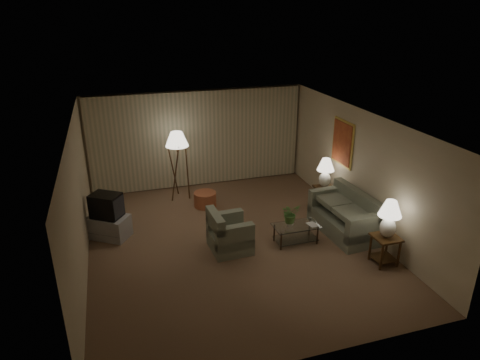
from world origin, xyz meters
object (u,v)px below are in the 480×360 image
Objects in this scene: side_table_far at (324,194)px; crt_tv at (106,206)px; floor_lamp at (178,164)px; ottoman at (205,199)px; armchair at (230,234)px; table_lamp_far at (325,170)px; tv_cabinet at (109,227)px; table_lamp_near at (390,216)px; coffee_table at (296,231)px; vase at (290,223)px; sofa at (343,217)px; side_table_near at (385,245)px.

side_table_far is 5.21m from crt_tv.
floor_lamp is 1.17m from ottoman.
crt_tv is (-5.20, 0.10, 0.37)m from side_table_far.
armchair is 1.25× the size of table_lamp_far.
table_lamp_far is at bearing 32.74° from tv_cabinet.
ottoman is at bearing -2.07° from armchair.
ottoman is (0.53, -0.70, -0.77)m from floor_lamp.
tv_cabinet is 0.52m from crt_tv.
crt_tv is (-5.20, 2.70, -0.29)m from table_lamp_near.
table_lamp_near is 0.79× the size of coffee_table.
floor_lamp is at bearing 152.93° from side_table_far.
table_lamp_far reaches higher than vase.
coffee_table is at bearing -58.07° from ottoman.
ottoman is at bearing 121.93° from coffee_table.
coffee_table is 2.78m from ottoman.
floor_lamp is at bearing 8.07° from armchair.
crt_tv is at bearing -159.02° from ottoman.
ottoman is (-2.67, 2.26, -0.20)m from sofa.
sofa is 1.88× the size of coffee_table.
vase is (-1.35, -0.10, 0.11)m from sofa.
table_lamp_far is at bearing -69.85° from armchair.
tv_cabinet is (-5.05, 1.35, -0.13)m from sofa.
table_lamp_near is at bearing -90.00° from side_table_far.
side_table_far is at bearing 90.00° from side_table_near.
table_lamp_far is at bearing 90.00° from side_table_near.
armchair is 1.30m from vase.
armchair is 3.03m from side_table_far.
table_lamp_near is 4.68× the size of vase.
table_lamp_near is at bearing -119.88° from armchair.
table_lamp_far is 3.11m from ottoman.
side_table_near is 5.86m from tv_cabinet.
table_lamp_near is (-0.00, -2.60, 0.66)m from side_table_far.
ottoman is (-0.04, 2.20, -0.16)m from armchair.
sofa is 3.50m from ottoman.
table_lamp_near is 5.46m from floor_lamp.
armchair reaches higher than side_table_near.
sofa is 1.42m from table_lamp_far.
floor_lamp reaches higher than tv_cabinet.
crt_tv is at bearing 158.65° from vase.
side_table_far reaches higher than coffee_table.
side_table_near is (2.78, -1.41, 0.05)m from armchair.
table_lamp_far is 1.31× the size of ottoman.
vase is (-1.50, 1.25, -0.56)m from table_lamp_near.
table_lamp_far is 0.76× the size of coffee_table.
floor_lamp is (-0.57, 2.91, 0.60)m from armchair.
sofa is at bearing 18.88° from crt_tv.
crt_tv is (-5.20, 0.10, -0.27)m from table_lamp_far.
side_table_near is at bearing 6.40° from tv_cabinet.
side_table_far is at bearing 32.74° from tv_cabinet.
crt_tv is at bearing -108.45° from sofa.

